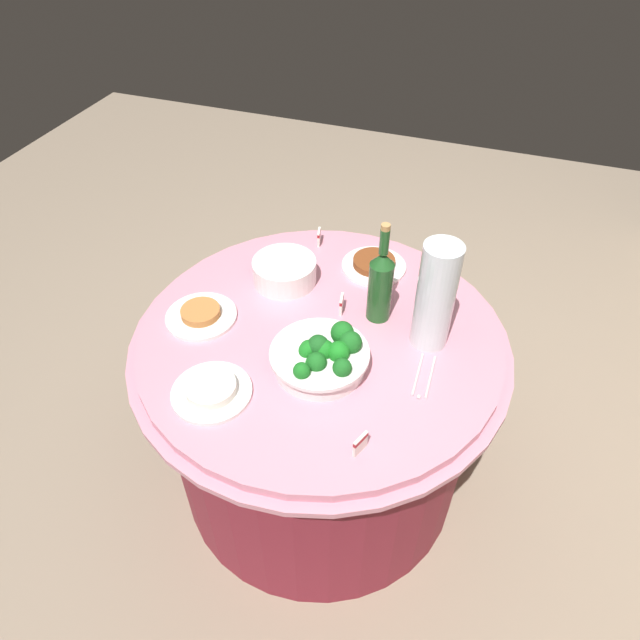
{
  "coord_description": "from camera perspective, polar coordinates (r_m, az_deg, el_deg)",
  "views": [
    {
      "loc": [
        1.17,
        0.41,
        1.94
      ],
      "look_at": [
        0.0,
        0.0,
        0.79
      ],
      "focal_mm": 32.01,
      "sensor_mm": 36.0,
      "label": 1
    }
  ],
  "objects": [
    {
      "name": "ground_plane",
      "position": [
        2.3,
        0.0,
        -14.61
      ],
      "size": [
        6.0,
        6.0,
        0.0
      ],
      "primitive_type": "plane",
      "color": "gray"
    },
    {
      "name": "buffet_table",
      "position": [
        2.0,
        0.0,
        -8.78
      ],
      "size": [
        1.16,
        1.16,
        0.74
      ],
      "color": "maroon",
      "rests_on": "ground_plane"
    },
    {
      "name": "broccoli_bowl",
      "position": [
        1.59,
        0.23,
        -3.63
      ],
      "size": [
        0.28,
        0.28,
        0.12
      ],
      "color": "white",
      "rests_on": "buffet_table"
    },
    {
      "name": "plate_stack",
      "position": [
        1.89,
        -3.57,
        4.89
      ],
      "size": [
        0.21,
        0.21,
        0.08
      ],
      "color": "white",
      "rests_on": "buffet_table"
    },
    {
      "name": "wine_bottle",
      "position": [
        1.7,
        6.07,
        3.63
      ],
      "size": [
        0.07,
        0.07,
        0.34
      ],
      "color": "#1D4E20",
      "rests_on": "buffet_table"
    },
    {
      "name": "decorative_fruit_vase",
      "position": [
        1.63,
        11.37,
        1.75
      ],
      "size": [
        0.11,
        0.11,
        0.34
      ],
      "color": "silver",
      "rests_on": "buffet_table"
    },
    {
      "name": "serving_tongs",
      "position": [
        1.62,
        10.31,
        -5.67
      ],
      "size": [
        0.17,
        0.05,
        0.01
      ],
      "color": "silver",
      "rests_on": "buffet_table"
    },
    {
      "name": "food_plate_peanuts",
      "position": [
        1.8,
        -11.81,
        0.52
      ],
      "size": [
        0.22,
        0.22,
        0.04
      ],
      "color": "white",
      "rests_on": "buffet_table"
    },
    {
      "name": "food_plate_rice",
      "position": [
        1.58,
        -10.81,
        -6.9
      ],
      "size": [
        0.22,
        0.22,
        0.04
      ],
      "color": "white",
      "rests_on": "buffet_table"
    },
    {
      "name": "food_plate_stir_fry",
      "position": [
        1.97,
        5.41,
        5.56
      ],
      "size": [
        0.22,
        0.22,
        0.04
      ],
      "color": "white",
      "rests_on": "buffet_table"
    },
    {
      "name": "label_placard_front",
      "position": [
        2.07,
        -0.1,
        8.38
      ],
      "size": [
        0.05,
        0.02,
        0.05
      ],
      "color": "white",
      "rests_on": "buffet_table"
    },
    {
      "name": "label_placard_mid",
      "position": [
        1.78,
        2.17,
        1.69
      ],
      "size": [
        0.05,
        0.02,
        0.05
      ],
      "color": "white",
      "rests_on": "buffet_table"
    },
    {
      "name": "label_placard_rear",
      "position": [
        1.43,
        4.06,
        -12.19
      ],
      "size": [
        0.05,
        0.03,
        0.05
      ],
      "color": "white",
      "rests_on": "buffet_table"
    }
  ]
}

